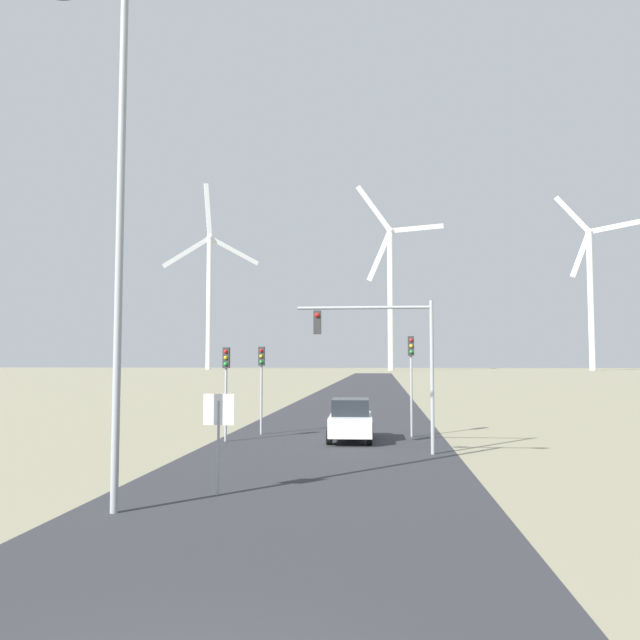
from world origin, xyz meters
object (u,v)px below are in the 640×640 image
at_px(traffic_light_mast_overhead, 382,343).
at_px(stop_sign_near, 219,424).
at_px(wind_turbine_far_left, 209,288).
at_px(traffic_light_post_near_left, 261,370).
at_px(streetlamp, 121,185).
at_px(traffic_light_post_mid_left, 226,372).
at_px(wind_turbine_left, 391,285).
at_px(wind_turbine_center, 591,286).
at_px(car_approaching, 351,420).
at_px(traffic_light_post_near_right, 411,363).

bearing_deg(traffic_light_mast_overhead, stop_sign_near, -119.01).
bearing_deg(wind_turbine_far_left, traffic_light_post_near_left, -73.63).
bearing_deg(streetlamp, traffic_light_post_near_left, 88.36).
distance_m(traffic_light_post_mid_left, wind_turbine_left, 203.31).
bearing_deg(streetlamp, wind_turbine_center, 69.53).
bearing_deg(traffic_light_mast_overhead, streetlamp, -122.20).
bearing_deg(car_approaching, wind_turbine_center, 69.48).
height_order(traffic_light_post_near_right, car_approaching, traffic_light_post_near_right).
bearing_deg(traffic_light_post_near_right, wind_turbine_far_left, 108.05).
xyz_separation_m(car_approaching, wind_turbine_center, (77.74, 207.71, 29.68)).
xyz_separation_m(traffic_light_post_near_left, traffic_light_post_near_right, (7.02, -0.29, 0.32)).
height_order(traffic_light_mast_overhead, wind_turbine_far_left, wind_turbine_far_left).
bearing_deg(traffic_light_mast_overhead, car_approaching, 111.59).
xyz_separation_m(traffic_light_post_near_left, car_approaching, (4.33, -2.02, -2.11)).
height_order(stop_sign_near, wind_turbine_far_left, wind_turbine_far_left).
height_order(stop_sign_near, car_approaching, stop_sign_near).
xyz_separation_m(stop_sign_near, traffic_light_post_near_right, (5.59, 12.93, 1.52)).
bearing_deg(traffic_light_mast_overhead, traffic_light_post_mid_left, 157.09).
relative_size(traffic_light_post_near_right, wind_turbine_left, 0.07).
relative_size(traffic_light_post_mid_left, wind_turbine_far_left, 0.05).
bearing_deg(wind_turbine_center, car_approaching, -110.52).
bearing_deg(traffic_light_post_near_right, wind_turbine_center, 69.98).
bearing_deg(traffic_light_post_near_left, streetlamp, -91.64).
distance_m(traffic_light_post_near_right, wind_turbine_far_left, 229.72).
distance_m(wind_turbine_far_left, wind_turbine_left, 75.00).
xyz_separation_m(wind_turbine_far_left, wind_turbine_center, (145.61, -10.64, -2.26)).
relative_size(traffic_light_post_near_right, wind_turbine_center, 0.07).
relative_size(streetlamp, traffic_light_post_mid_left, 3.07).
xyz_separation_m(streetlamp, traffic_light_post_mid_left, (-0.60, 12.61, -4.65)).
height_order(wind_turbine_far_left, wind_turbine_center, wind_turbine_far_left).
bearing_deg(wind_turbine_left, traffic_light_post_mid_left, -92.93).
bearing_deg(wind_turbine_left, wind_turbine_center, 5.70).
distance_m(traffic_light_mast_overhead, wind_turbine_left, 205.75).
bearing_deg(streetlamp, stop_sign_near, 47.66).
relative_size(traffic_light_post_mid_left, car_approaching, 0.98).
height_order(traffic_light_post_mid_left, wind_turbine_center, wind_turbine_center).
bearing_deg(traffic_light_post_near_right, traffic_light_post_mid_left, -163.59).
height_order(traffic_light_mast_overhead, car_approaching, traffic_light_mast_overhead).
xyz_separation_m(traffic_light_post_near_left, traffic_light_post_mid_left, (-1.04, -2.66, -0.06)).
relative_size(stop_sign_near, traffic_light_mast_overhead, 0.45).
bearing_deg(traffic_light_post_near_left, wind_turbine_left, 87.33).
bearing_deg(wind_turbine_far_left, car_approaching, -72.73).
relative_size(stop_sign_near, car_approaching, 0.63).
xyz_separation_m(streetlamp, wind_turbine_center, (82.50, 220.96, 22.97)).
bearing_deg(traffic_light_post_mid_left, wind_turbine_far_left, 105.93).
xyz_separation_m(stop_sign_near, traffic_light_post_mid_left, (-2.48, 10.56, 1.14)).
distance_m(streetlamp, wind_turbine_far_left, 241.37).
distance_m(traffic_light_post_near_right, car_approaching, 4.02).
distance_m(wind_turbine_left, wind_turbine_center, 73.16).
height_order(traffic_light_post_near_left, traffic_light_post_mid_left, traffic_light_post_near_left).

